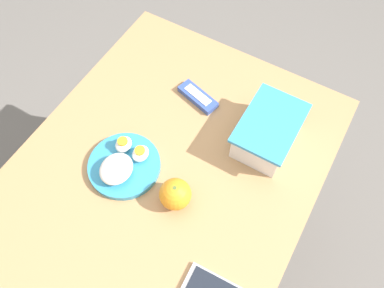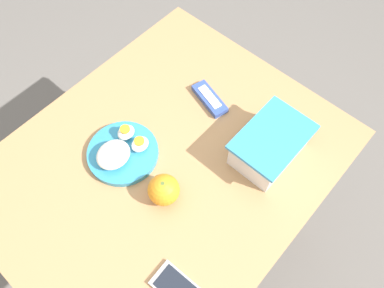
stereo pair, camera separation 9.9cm
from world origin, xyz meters
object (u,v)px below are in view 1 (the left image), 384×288
rice_plate (123,164)px  candy_bar (198,97)px  food_container (268,132)px  orange_fruit (175,194)px

rice_plate → candy_bar: 0.30m
food_container → orange_fruit: food_container is taller
orange_fruit → candy_bar: bearing=-160.3°
food_container → orange_fruit: size_ratio=2.58×
orange_fruit → candy_bar: 0.32m
food_container → rice_plate: food_container is taller
food_container → candy_bar: food_container is taller
orange_fruit → rice_plate: 0.17m
rice_plate → candy_bar: (-0.29, 0.06, -0.01)m
orange_fruit → food_container: bearing=155.9°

